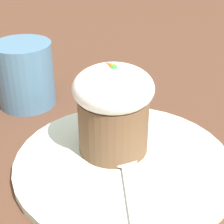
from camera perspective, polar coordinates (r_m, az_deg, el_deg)
ground_plane at (r=0.45m, az=1.74°, el=-8.29°), size 4.00×4.00×0.00m
dessert_plate at (r=0.44m, az=1.75°, el=-7.79°), size 0.26×0.26×0.01m
carrot_cake at (r=0.43m, az=-0.00°, el=0.68°), size 0.09×0.09×0.11m
spoon at (r=0.43m, az=2.18°, el=-8.47°), size 0.12×0.07×0.01m
coffee_cup at (r=0.58m, az=-13.18°, el=5.68°), size 0.12×0.09×0.10m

